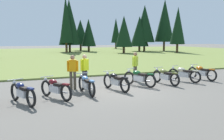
% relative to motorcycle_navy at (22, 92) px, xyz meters
% --- Properties ---
extents(ground_plane, '(140.00, 140.00, 0.00)m').
position_rel_motorcycle_navy_xyz_m(ground_plane, '(4.30, 1.00, -0.44)').
color(ground_plane, '#605B54').
extents(grass_moorland, '(80.00, 44.00, 0.10)m').
position_rel_motorcycle_navy_xyz_m(grass_moorland, '(4.30, 27.49, -0.39)').
color(grass_moorland, olive).
rests_on(grass_moorland, ground).
extents(forest_treeline, '(41.54, 23.54, 9.24)m').
position_rel_motorcycle_navy_xyz_m(forest_treeline, '(9.39, 29.96, 4.09)').
color(forest_treeline, '#47331E').
rests_on(forest_treeline, ground).
extents(motorcycle_navy, '(0.95, 1.99, 0.88)m').
position_rel_motorcycle_navy_xyz_m(motorcycle_navy, '(0.00, 0.00, 0.00)').
color(motorcycle_navy, black).
rests_on(motorcycle_navy, ground).
extents(motorcycle_maroon, '(1.04, 1.94, 0.88)m').
position_rel_motorcycle_navy_xyz_m(motorcycle_maroon, '(1.30, 0.35, 0.00)').
color(motorcycle_maroon, black).
rests_on(motorcycle_maroon, ground).
extents(motorcycle_sky_blue, '(0.62, 2.10, 0.88)m').
position_rel_motorcycle_navy_xyz_m(motorcycle_sky_blue, '(2.73, 0.76, 0.00)').
color(motorcycle_sky_blue, black).
rests_on(motorcycle_sky_blue, ground).
extents(motorcycle_black, '(0.74, 2.07, 0.88)m').
position_rel_motorcycle_navy_xyz_m(motorcycle_black, '(4.26, 1.02, 0.00)').
color(motorcycle_black, black).
rests_on(motorcycle_black, ground).
extents(motorcycle_british_green, '(1.00, 1.96, 0.88)m').
position_rel_motorcycle_navy_xyz_m(motorcycle_british_green, '(5.81, 1.56, 0.00)').
color(motorcycle_british_green, black).
rests_on(motorcycle_british_green, ground).
extents(motorcycle_olive, '(0.66, 2.09, 0.88)m').
position_rel_motorcycle_navy_xyz_m(motorcycle_olive, '(7.35, 1.48, 0.00)').
color(motorcycle_olive, black).
rests_on(motorcycle_olive, ground).
extents(motorcycle_cream, '(0.96, 1.98, 0.88)m').
position_rel_motorcycle_navy_xyz_m(motorcycle_cream, '(8.79, 1.81, 0.00)').
color(motorcycle_cream, black).
rests_on(motorcycle_cream, ground).
extents(motorcycle_orange, '(0.68, 2.09, 0.88)m').
position_rel_motorcycle_navy_xyz_m(motorcycle_orange, '(10.22, 1.98, 0.00)').
color(motorcycle_orange, black).
rests_on(motorcycle_orange, ground).
extents(rider_near_row_end, '(0.49, 0.37, 1.67)m').
position_rel_motorcycle_navy_xyz_m(rider_near_row_end, '(3.06, 2.13, 0.51)').
color(rider_near_row_end, '#2D2D38').
rests_on(rider_near_row_end, ground).
extents(rider_with_back_turned, '(0.43, 0.41, 1.67)m').
position_rel_motorcycle_navy_xyz_m(rider_with_back_turned, '(6.28, 2.96, 0.51)').
color(rider_with_back_turned, '#4C4233').
rests_on(rider_with_back_turned, ground).
extents(rider_checking_bike, '(0.53, 0.32, 1.67)m').
position_rel_motorcycle_navy_xyz_m(rider_checking_bike, '(2.41, 1.95, 0.51)').
color(rider_checking_bike, '#4C4233').
rests_on(rider_checking_bike, ground).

